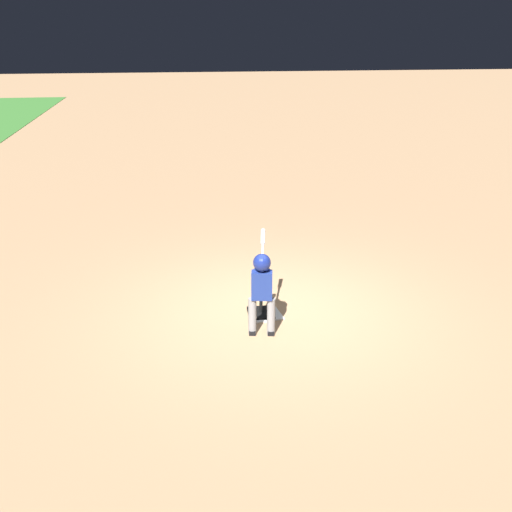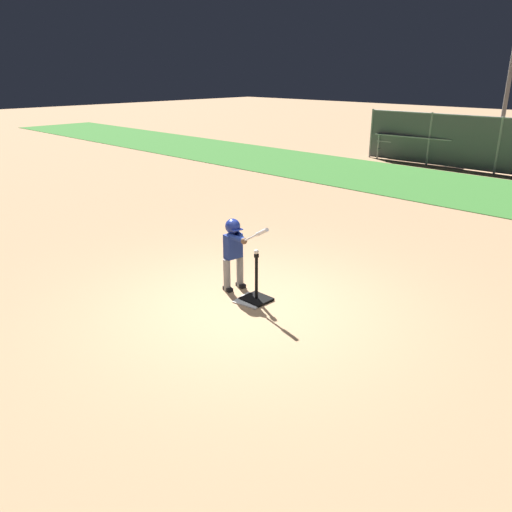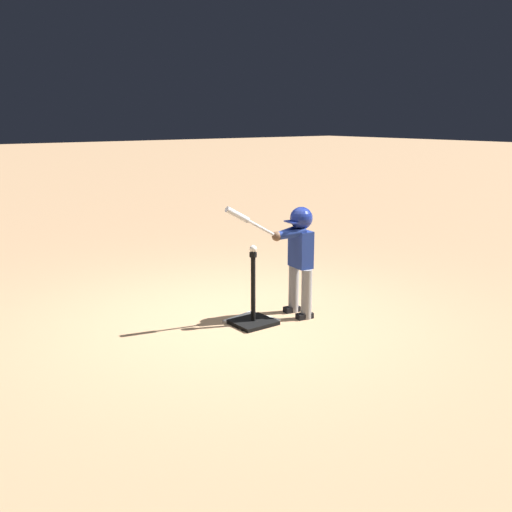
{
  "view_description": "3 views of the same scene",
  "coord_description": "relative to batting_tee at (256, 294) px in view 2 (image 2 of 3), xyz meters",
  "views": [
    {
      "loc": [
        -7.96,
        1.3,
        4.06
      ],
      "look_at": [
        -0.09,
        0.33,
        0.94
      ],
      "focal_mm": 42.0,
      "sensor_mm": 36.0,
      "label": 1
    },
    {
      "loc": [
        4.82,
        -4.81,
        3.37
      ],
      "look_at": [
        -0.27,
        0.43,
        0.65
      ],
      "focal_mm": 35.0,
      "sensor_mm": 36.0,
      "label": 2
    },
    {
      "loc": [
        3.47,
        4.98,
        2.11
      ],
      "look_at": [
        -0.24,
        0.1,
        0.68
      ],
      "focal_mm": 42.0,
      "sensor_mm": 36.0,
      "label": 3
    }
  ],
  "objects": [
    {
      "name": "batting_tee",
      "position": [
        0.0,
        0.0,
        0.0
      ],
      "size": [
        0.42,
        0.38,
        0.77
      ],
      "color": "black",
      "rests_on": "ground_plane"
    },
    {
      "name": "ground_plane",
      "position": [
        0.09,
        -0.26,
        -0.11
      ],
      "size": [
        90.0,
        90.0,
        0.0
      ],
      "primitive_type": "plane",
      "color": "tan"
    },
    {
      "name": "home_plate",
      "position": [
        -0.03,
        -0.07,
        -0.1
      ],
      "size": [
        0.51,
        0.51,
        0.02
      ],
      "primitive_type": "cube",
      "rotation": [
        0.0,
        0.0,
        0.17
      ],
      "color": "white",
      "rests_on": "ground_plane"
    },
    {
      "name": "bleachers_center",
      "position": [
        -4.37,
        13.71,
        0.38
      ],
      "size": [
        3.15,
        1.85,
        1.02
      ],
      "color": "#ADAFB7",
      "rests_on": "ground_plane"
    },
    {
      "name": "batter_child",
      "position": [
        -0.55,
        0.06,
        0.64
      ],
      "size": [
        1.0,
        0.38,
        1.26
      ],
      "color": "gray",
      "rests_on": "ground_plane"
    },
    {
      "name": "baseball",
      "position": [
        -0.0,
        0.0,
        0.69
      ],
      "size": [
        0.07,
        0.07,
        0.07
      ],
      "primitive_type": "sphere",
      "color": "white",
      "rests_on": "batting_tee"
    },
    {
      "name": "grass_outfield_strip",
      "position": [
        0.09,
        9.84,
        -0.11
      ],
      "size": [
        56.0,
        4.76,
        0.02
      ],
      "primitive_type": "cube",
      "color": "#3D7F33",
      "rests_on": "ground_plane"
    }
  ]
}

